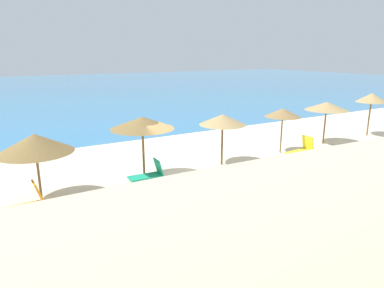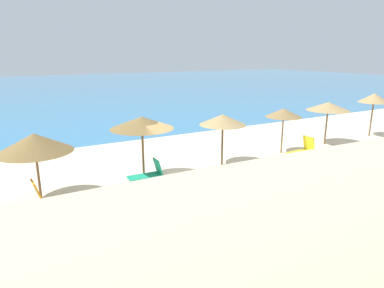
# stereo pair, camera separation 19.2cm
# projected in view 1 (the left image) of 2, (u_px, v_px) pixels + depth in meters

# --- Properties ---
(ground_plane) EXTENTS (160.00, 160.00, 0.00)m
(ground_plane) POSITION_uv_depth(u_px,v_px,m) (178.00, 182.00, 14.45)
(ground_plane) COLOR beige
(sea_water) EXTENTS (160.00, 73.55, 0.01)m
(sea_water) POSITION_uv_depth(u_px,v_px,m) (41.00, 90.00, 51.59)
(sea_water) COLOR teal
(sea_water) RESTS_ON ground_plane
(beach_umbrella_2) EXTENTS (2.64, 2.64, 2.54)m
(beach_umbrella_2) POSITION_uv_depth(u_px,v_px,m) (35.00, 143.00, 11.99)
(beach_umbrella_2) COLOR brown
(beach_umbrella_2) RESTS_ON ground_plane
(beach_umbrella_3) EXTENTS (2.64, 2.64, 2.76)m
(beach_umbrella_3) POSITION_uv_depth(u_px,v_px,m) (142.00, 123.00, 13.99)
(beach_umbrella_3) COLOR brown
(beach_umbrella_3) RESTS_ON ground_plane
(beach_umbrella_4) EXTENTS (2.23, 2.23, 2.49)m
(beach_umbrella_4) POSITION_uv_depth(u_px,v_px,m) (223.00, 120.00, 16.13)
(beach_umbrella_4) COLOR brown
(beach_umbrella_4) RESTS_ON ground_plane
(beach_umbrella_5) EXTENTS (1.92, 1.92, 2.45)m
(beach_umbrella_5) POSITION_uv_depth(u_px,v_px,m) (283.00, 113.00, 18.14)
(beach_umbrella_5) COLOR brown
(beach_umbrella_5) RESTS_ON ground_plane
(beach_umbrella_6) EXTENTS (2.48, 2.48, 2.52)m
(beach_umbrella_6) POSITION_uv_depth(u_px,v_px,m) (327.00, 106.00, 19.98)
(beach_umbrella_6) COLOR brown
(beach_umbrella_6) RESTS_ON ground_plane
(beach_umbrella_7) EXTENTS (1.93, 1.93, 2.80)m
(beach_umbrella_7) POSITION_uv_depth(u_px,v_px,m) (372.00, 98.00, 21.98)
(beach_umbrella_7) COLOR brown
(beach_umbrella_7) RESTS_ON ground_plane
(lounge_chair_0) EXTENTS (1.48, 0.74, 1.14)m
(lounge_chair_0) POSITION_uv_depth(u_px,v_px,m) (302.00, 149.00, 17.53)
(lounge_chair_0) COLOR yellow
(lounge_chair_0) RESTS_ON ground_plane
(lounge_chair_2) EXTENTS (1.42, 0.67, 1.02)m
(lounge_chair_2) POSITION_uv_depth(u_px,v_px,m) (149.00, 174.00, 14.09)
(lounge_chair_2) COLOR #199972
(lounge_chair_2) RESTS_ON ground_plane
(lounge_chair_4) EXTENTS (1.57, 0.72, 1.18)m
(lounge_chair_4) POSITION_uv_depth(u_px,v_px,m) (25.00, 204.00, 11.15)
(lounge_chair_4) COLOR orange
(lounge_chair_4) RESTS_ON ground_plane
(cooler_box) EXTENTS (0.55, 0.53, 0.39)m
(cooler_box) POSITION_uv_depth(u_px,v_px,m) (92.00, 231.00, 10.01)
(cooler_box) COLOR blue
(cooler_box) RESTS_ON ground_plane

